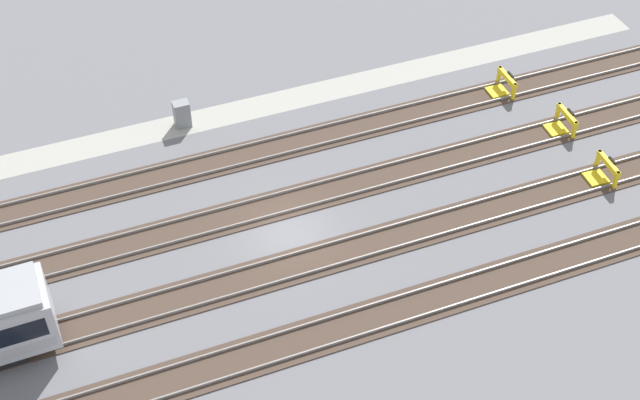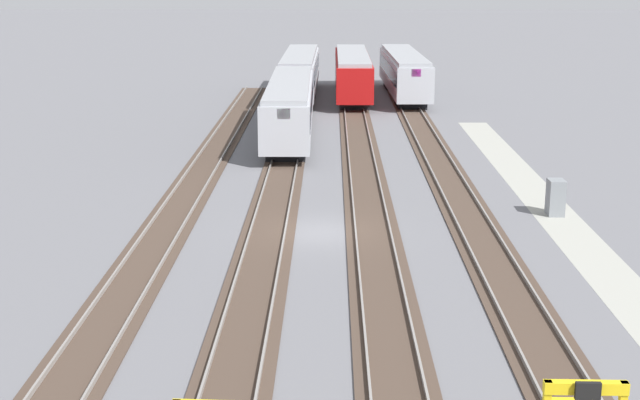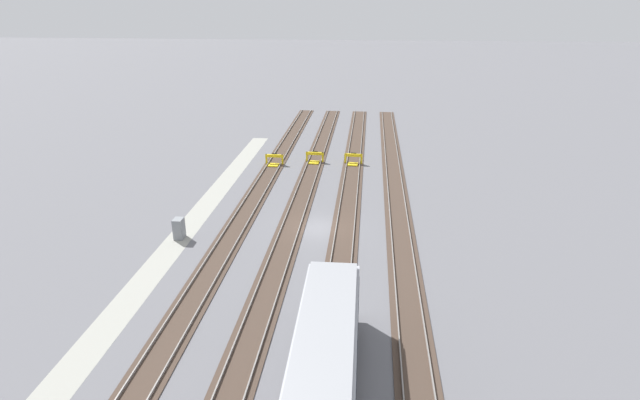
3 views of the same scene
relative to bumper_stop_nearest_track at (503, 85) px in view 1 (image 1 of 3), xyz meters
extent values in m
plane|color=slate|center=(15.77, 6.51, -0.51)|extent=(400.00, 400.00, 0.00)
cube|color=#9E9E93|center=(15.77, -3.90, -0.51)|extent=(54.00, 2.00, 0.01)
cube|color=#47382D|center=(15.77, 0.00, -0.48)|extent=(90.00, 2.23, 0.06)
cube|color=gray|center=(15.77, 0.72, -0.38)|extent=(90.00, 0.07, 0.15)
cube|color=gray|center=(15.77, -0.71, -0.38)|extent=(90.00, 0.07, 0.15)
cube|color=#47382D|center=(15.77, 4.34, -0.48)|extent=(90.00, 2.24, 0.06)
cube|color=gray|center=(15.77, 5.06, -0.38)|extent=(90.00, 0.07, 0.15)
cube|color=gray|center=(15.77, 3.62, -0.38)|extent=(90.00, 0.07, 0.15)
cube|color=#47382D|center=(15.77, 8.68, -0.48)|extent=(90.00, 2.24, 0.06)
cube|color=gray|center=(15.77, 9.39, -0.38)|extent=(90.00, 0.07, 0.15)
cube|color=gray|center=(15.77, 7.96, -0.38)|extent=(90.00, 0.07, 0.15)
cube|color=#47382D|center=(15.77, 13.01, -0.48)|extent=(90.00, 2.23, 0.06)
cube|color=gray|center=(15.77, 13.73, -0.38)|extent=(90.00, 0.07, 0.15)
cube|color=gray|center=(15.77, 12.29, -0.38)|extent=(90.00, 0.07, 0.15)
cube|color=#B21E99|center=(27.63, 8.63, 2.54)|extent=(0.09, 0.70, 0.56)
cube|color=yellow|center=(-0.23, 0.90, 0.06)|extent=(0.18, 0.18, 1.15)
cube|color=yellow|center=(-0.25, -0.90, 0.06)|extent=(0.18, 0.18, 1.15)
cube|color=yellow|center=(-0.24, 0.00, 0.49)|extent=(0.27, 2.00, 0.30)
cube|color=yellow|center=(0.31, 0.00, -0.42)|extent=(1.11, 1.10, 0.18)
cube|color=black|center=(-0.42, 0.01, 0.49)|extent=(0.13, 0.60, 0.44)
cube|color=yellow|center=(-1.57, 5.24, 0.06)|extent=(0.19, 0.19, 1.15)
cube|color=yellow|center=(-1.64, 3.44, 0.06)|extent=(0.19, 0.19, 1.15)
cube|color=yellow|center=(-1.61, 4.34, 0.49)|extent=(0.32, 2.01, 0.30)
cube|color=yellow|center=(-1.06, 4.32, -0.42)|extent=(1.14, 1.12, 0.18)
cube|color=black|center=(-1.79, 4.35, 0.49)|extent=(0.14, 0.60, 0.44)
cube|color=yellow|center=(-1.34, 9.57, 0.06)|extent=(0.19, 0.19, 1.15)
cube|color=yellow|center=(-1.43, 7.78, 0.06)|extent=(0.19, 0.19, 1.15)
cube|color=yellow|center=(-1.38, 8.68, 0.49)|extent=(0.34, 2.01, 0.30)
cube|color=yellow|center=(-0.83, 8.65, -0.42)|extent=(1.15, 1.13, 0.18)
cube|color=black|center=(-1.56, 8.68, 0.49)|extent=(0.15, 0.61, 0.44)
cube|color=gray|center=(18.58, -3.86, 0.29)|extent=(0.90, 0.70, 1.60)
cube|color=#333338|center=(18.58, -4.22, 0.53)|extent=(0.70, 0.04, 0.36)
camera|label=1|loc=(25.64, 36.02, 31.81)|focal=50.00mm
camera|label=2|loc=(-19.62, 6.08, 10.15)|focal=50.00mm
camera|label=3|loc=(51.72, 10.25, 16.48)|focal=28.00mm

